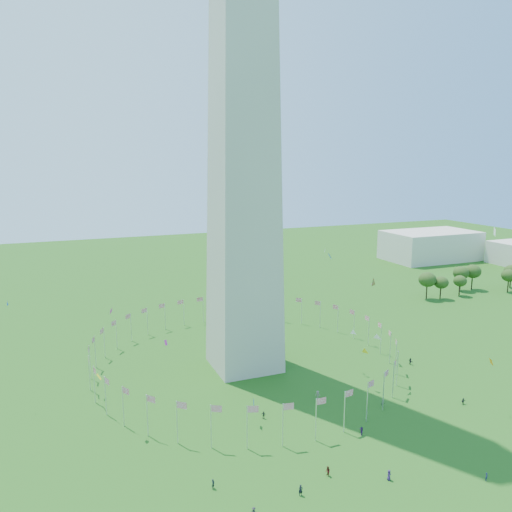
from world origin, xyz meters
The scene contains 7 objects.
ground centered at (0.00, 0.00, 0.00)m, with size 600.00×600.00×0.00m, color #194911.
washington_monument centered at (0.00, 50.00, 84.50)m, with size 16.80×16.80×169.00m, color #B9B4A4, non-canonical shape.
flag_ring centered at (0.00, 50.00, 4.50)m, with size 80.24×80.24×9.00m.
gov_building_east_a centered at (150.00, 150.00, 8.00)m, with size 50.00×30.00×16.00m, color beige.
crowd centered at (8.78, 1.82, 0.90)m, with size 99.44×65.85×1.97m.
kites_aloft centered at (13.17, 25.35, 18.16)m, with size 115.85×59.85×37.19m.
tree_line_east centered at (114.31, 85.62, 5.03)m, with size 53.79×15.89×10.85m.
Camera 1 is at (-45.11, -69.63, 54.90)m, focal length 35.00 mm.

